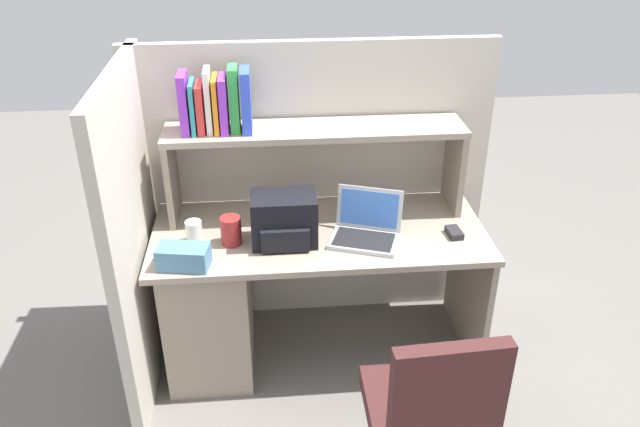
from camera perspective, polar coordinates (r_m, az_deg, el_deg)
ground_plane at (r=3.47m, az=-0.08°, el=-11.99°), size 8.00×8.00×0.00m
desk at (r=3.22m, az=-7.05°, el=-6.85°), size 1.60×0.70×0.73m
cubicle_partition_rear at (r=3.36m, az=-0.66°, el=2.40°), size 1.84×0.05×1.55m
cubicle_partition_left at (r=3.03m, az=-16.21°, el=-1.94°), size 0.05×1.06×1.55m
overhead_hutch at (r=3.07m, az=-0.42°, el=6.05°), size 1.44×0.28×0.45m
reference_books_on_shelf at (r=2.98m, az=-9.29°, el=9.82°), size 0.32×0.18×0.30m
laptop at (r=2.97m, az=4.18°, el=-1.34°), size 0.38×0.34×0.22m
backpack at (r=2.90m, az=-3.25°, el=-0.58°), size 0.30×0.22×0.24m
computer_mouse at (r=3.06m, az=11.99°, el=-1.70°), size 0.07×0.11×0.03m
paper_cup at (r=2.98m, az=-11.28°, el=-1.65°), size 0.08×0.08×0.11m
tissue_box at (r=2.82m, az=-12.19°, el=-3.83°), size 0.24×0.16×0.10m
snack_canister at (r=2.94m, az=-8.02°, el=-1.54°), size 0.10×0.10×0.14m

